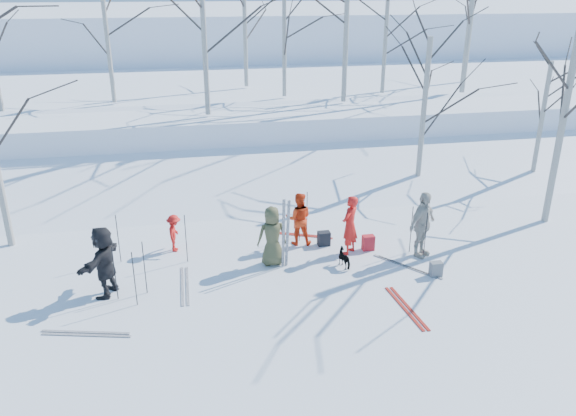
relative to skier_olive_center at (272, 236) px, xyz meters
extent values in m
plane|color=white|center=(0.53, -0.90, -0.80)|extent=(120.00, 120.00, 0.00)
cube|color=white|center=(0.53, 6.10, -0.65)|extent=(70.00, 9.49, 4.12)
cube|color=white|center=(0.53, 16.10, 0.20)|extent=(70.00, 18.00, 2.20)
cube|color=white|center=(0.53, 37.10, 1.20)|extent=(90.00, 30.00, 6.00)
imported|color=#434328|center=(0.00, 0.00, 0.00)|extent=(0.81, 0.55, 1.60)
imported|color=red|center=(2.15, 0.24, 0.03)|extent=(0.70, 0.70, 1.65)
imported|color=red|center=(0.93, 1.08, -0.04)|extent=(0.83, 0.71, 1.52)
imported|color=red|center=(-2.48, 1.30, -0.27)|extent=(0.48, 0.72, 1.05)
imported|color=beige|center=(3.98, -0.29, 0.11)|extent=(1.13, 0.96, 1.81)
imported|color=black|center=(-4.08, -0.75, 0.07)|extent=(1.10, 1.67, 1.73)
imported|color=black|center=(1.82, -0.51, -0.56)|extent=(0.42, 0.62, 0.48)
cube|color=silver|center=(0.25, -0.22, 0.15)|extent=(0.08, 0.16, 1.90)
cube|color=silver|center=(0.35, -0.27, 0.15)|extent=(0.12, 0.23, 1.89)
cylinder|color=black|center=(1.28, 1.59, -0.13)|extent=(0.02, 0.02, 1.34)
cylinder|color=black|center=(-2.18, 0.56, -0.13)|extent=(0.02, 0.02, 1.34)
cylinder|color=black|center=(-3.38, -1.39, -0.13)|extent=(0.02, 0.02, 1.34)
cylinder|color=black|center=(0.99, 1.26, -0.13)|extent=(0.02, 0.02, 1.34)
cylinder|color=black|center=(-3.91, 0.90, -0.13)|extent=(0.02, 0.02, 1.34)
cylinder|color=black|center=(4.00, -0.50, -0.13)|extent=(0.02, 0.02, 1.34)
cylinder|color=black|center=(-3.83, -1.04, -0.13)|extent=(0.02, 0.02, 1.34)
cylinder|color=black|center=(-3.18, -0.89, -0.13)|extent=(0.02, 0.02, 1.34)
cylinder|color=black|center=(3.79, -0.04, -0.13)|extent=(0.02, 0.02, 1.34)
cube|color=#AF1A23|center=(2.73, 0.32, -0.59)|extent=(0.32, 0.22, 0.42)
cube|color=slate|center=(3.91, -1.44, -0.61)|extent=(0.30, 0.20, 0.38)
cube|color=black|center=(1.60, 0.85, -0.60)|extent=(0.34, 0.24, 0.40)
camera|label=1|loc=(-2.15, -12.94, 6.05)|focal=35.00mm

